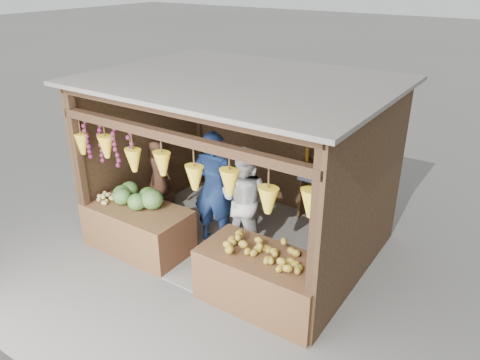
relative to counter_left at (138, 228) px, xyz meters
The scene contains 12 objects.
ground 1.66m from the counter_left, 42.09° to the left, with size 80.00×80.00×0.00m, color #514F49.
stall_structure 2.03m from the counter_left, 41.75° to the left, with size 4.30×3.30×2.66m.
back_shelf 3.30m from the counter_left, 46.47° to the left, with size 1.25×0.32×1.32m.
counter_left is the anchor object (origin of this frame).
counter_right 2.34m from the counter_left, ahead, with size 1.71×0.85×0.74m, color #522E1B.
stool 1.31m from the counter_left, 117.68° to the left, with size 0.35×0.35×0.33m, color black.
man_standing 1.34m from the counter_left, 44.25° to the left, with size 0.69×0.45×1.89m, color #15264F.
woman_standing 1.75m from the counter_left, 34.01° to the left, with size 0.84×0.65×1.72m, color silver.
vendor_seated 1.38m from the counter_left, 117.68° to the left, with size 0.49×0.32×1.01m, color #533121.
melon_pile 0.54m from the counter_left, 140.43° to the left, with size 1.00×0.50×0.32m, color #1C4612, non-canonical shape.
tanfruit_pile 0.71m from the counter_left, behind, with size 0.34×0.40×0.13m, color tan, non-canonical shape.
mango_pile 2.43m from the counter_left, ahead, with size 1.40×0.64×0.22m, color #BF6D19, non-canonical shape.
Camera 1 is at (3.67, -5.46, 4.11)m, focal length 35.00 mm.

